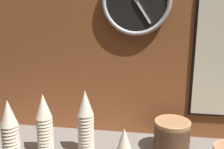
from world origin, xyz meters
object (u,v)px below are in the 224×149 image
(cup_stack_left, at_px, (10,131))
(cup_stack_center, at_px, (86,122))
(wall_clock, at_px, (136,0))
(cup_stack_center_left, at_px, (45,123))
(bowl_stack_right, at_px, (172,135))
(cup_stack_center_right, at_px, (124,148))

(cup_stack_left, height_order, cup_stack_center, cup_stack_center)
(wall_clock, bearing_deg, cup_stack_center_left, -148.63)
(cup_stack_center, xyz_separation_m, bowl_stack_right, (0.38, 0.08, -0.07))
(cup_stack_left, distance_m, wall_clock, 0.79)
(bowl_stack_right, relative_size, wall_clock, 0.51)
(cup_stack_center_left, distance_m, wall_clock, 0.69)
(cup_stack_left, bearing_deg, bowl_stack_right, 16.40)
(cup_stack_center, bearing_deg, cup_stack_left, -157.49)
(wall_clock, bearing_deg, cup_stack_center, -133.61)
(cup_stack_left, bearing_deg, wall_clock, 33.82)
(cup_stack_center_right, bearing_deg, wall_clock, 86.88)
(bowl_stack_right, bearing_deg, cup_stack_center_left, -169.87)
(bowl_stack_right, bearing_deg, cup_stack_center, -168.58)
(bowl_stack_right, distance_m, wall_clock, 0.63)
(cup_stack_center, bearing_deg, cup_stack_center_left, -172.63)
(cup_stack_center_right, xyz_separation_m, cup_stack_center, (-0.18, 0.09, 0.06))
(cup_stack_center_left, distance_m, cup_stack_center, 0.18)
(cup_stack_center_left, bearing_deg, cup_stack_center_right, -10.11)
(cup_stack_center_left, height_order, cup_stack_center, cup_stack_center)
(cup_stack_center_left, xyz_separation_m, bowl_stack_right, (0.56, 0.10, -0.06))
(cup_stack_center_left, relative_size, bowl_stack_right, 1.73)
(cup_stack_center_left, height_order, wall_clock, wall_clock)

